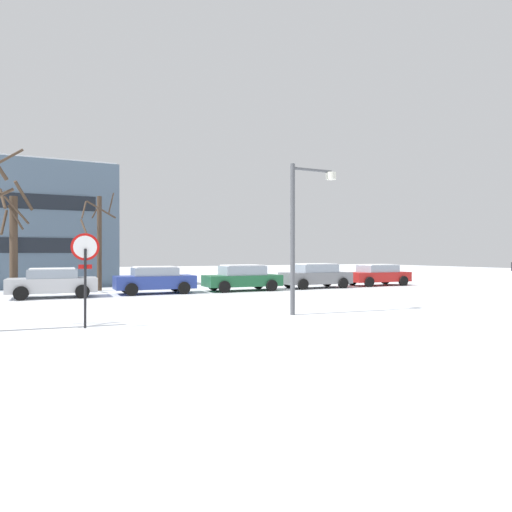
{
  "coord_description": "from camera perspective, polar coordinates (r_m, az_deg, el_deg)",
  "views": [
    {
      "loc": [
        -3.38,
        -15.65,
        2.07
      ],
      "look_at": [
        6.55,
        4.85,
        1.98
      ],
      "focal_mm": 32.14,
      "sensor_mm": 36.0,
      "label": 1
    }
  ],
  "objects": [
    {
      "name": "street_lamp",
      "position": [
        15.84,
        5.68,
        4.31
      ],
      "size": [
        1.84,
        0.36,
        5.15
      ],
      "color": "#4C4F54",
      "rests_on": "ground"
    },
    {
      "name": "parked_car_blue",
      "position": [
        24.56,
        -12.49,
        -2.89
      ],
      "size": [
        4.14,
        2.18,
        1.43
      ],
      "color": "#283D93",
      "rests_on": "ground"
    },
    {
      "name": "parked_car_silver",
      "position": [
        23.84,
        -23.99,
        -3.02
      ],
      "size": [
        4.01,
        2.28,
        1.4
      ],
      "color": "silver",
      "rests_on": "ground"
    },
    {
      "name": "stop_sign",
      "position": [
        13.58,
        -20.49,
        -0.66
      ],
      "size": [
        0.76,
        0.18,
        2.65
      ],
      "color": "black",
      "rests_on": "ground"
    },
    {
      "name": "parked_car_red",
      "position": [
        31.22,
        14.89,
        -2.25
      ],
      "size": [
        4.26,
        2.16,
        1.4
      ],
      "color": "red",
      "rests_on": "ground"
    },
    {
      "name": "road_surface",
      "position": [
        19.23,
        -15.66,
        -5.95
      ],
      "size": [
        80.0,
        8.34,
        0.0
      ],
      "color": "silver",
      "rests_on": "ground"
    },
    {
      "name": "parked_car_green",
      "position": [
        25.87,
        -1.72,
        -2.7
      ],
      "size": [
        4.37,
        2.2,
        1.47
      ],
      "color": "#1E6038",
      "rests_on": "ground"
    },
    {
      "name": "ground_plane",
      "position": [
        16.15,
        -13.65,
        -7.14
      ],
      "size": [
        120.0,
        120.0,
        0.0
      ],
      "primitive_type": "plane",
      "color": "white"
    },
    {
      "name": "tree_far_left",
      "position": [
        26.67,
        -27.94,
        1.9
      ],
      "size": [
        1.67,
        1.56,
        5.77
      ],
      "color": "#423326",
      "rests_on": "ground"
    },
    {
      "name": "parked_car_gray",
      "position": [
        28.2,
        7.43,
        -2.42
      ],
      "size": [
        4.33,
        2.16,
        1.5
      ],
      "color": "slate",
      "rests_on": "ground"
    },
    {
      "name": "tree_far_mid",
      "position": [
        27.35,
        -19.03,
        2.07
      ],
      "size": [
        1.82,
        1.95,
        5.52
      ],
      "color": "#423326",
      "rests_on": "ground"
    }
  ]
}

